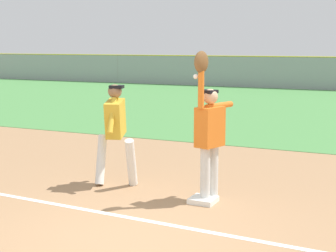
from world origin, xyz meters
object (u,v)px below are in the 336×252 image
at_px(first_base, 203,200).
at_px(parked_car_black, 206,70).
at_px(parked_car_green, 282,72).
at_px(runner, 115,128).
at_px(fielder, 209,129).
at_px(baseball, 196,76).

xyz_separation_m(first_base, parked_car_black, (-9.44, 25.20, 0.63)).
height_order(first_base, parked_car_green, parked_car_green).
relative_size(runner, parked_car_black, 0.37).
height_order(first_base, parked_car_black, parked_car_black).
xyz_separation_m(fielder, baseball, (-0.14, -0.20, 0.79)).
distance_m(baseball, parked_car_green, 25.80).
xyz_separation_m(runner, parked_car_black, (-7.76, 24.91, -0.32)).
relative_size(fielder, baseball, 30.81).
bearing_deg(baseball, parked_car_green, 99.60).
height_order(fielder, baseball, fielder).
relative_size(first_base, parked_car_black, 0.08).
relative_size(baseball, parked_car_black, 0.02).
height_order(first_base, runner, runner).
height_order(fielder, parked_car_green, fielder).
xyz_separation_m(parked_car_black, parked_car_green, (5.05, 0.11, 0.00)).
bearing_deg(fielder, first_base, 85.06).
bearing_deg(parked_car_green, first_base, -80.17).
bearing_deg(baseball, first_base, 45.18).
distance_m(fielder, baseball, 0.83).
bearing_deg(fielder, parked_car_green, -62.46).
bearing_deg(parked_car_black, first_base, -62.61).
distance_m(first_base, fielder, 1.09).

